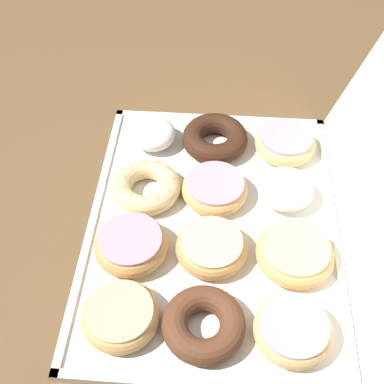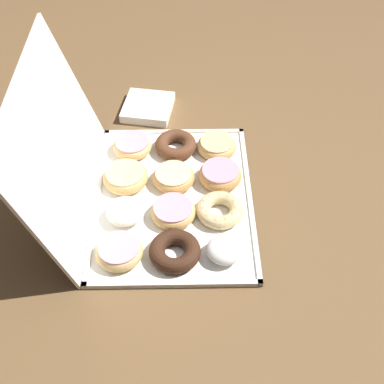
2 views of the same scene
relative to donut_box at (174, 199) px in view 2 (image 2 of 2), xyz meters
name	(u,v)px [view 2 (image 2 of 2)]	position (x,y,z in m)	size (l,w,h in m)	color
ground_plane	(174,200)	(0.00, 0.00, -0.01)	(3.00, 3.00, 0.00)	brown
donut_box	(174,199)	(0.00, 0.00, 0.00)	(0.53, 0.40, 0.01)	white
box_lid_open	(59,147)	(0.00, 0.26, 0.19)	(0.53, 0.40, 0.01)	white
powdered_filled_donut_0	(224,250)	(-0.18, -0.12, 0.03)	(0.08, 0.08, 0.04)	white
cruller_donut_1	(220,210)	(-0.06, -0.12, 0.02)	(0.12, 0.12, 0.04)	#EACC8C
pink_frosted_donut_2	(220,174)	(0.06, -0.12, 0.03)	(0.11, 0.11, 0.04)	tan
glazed_ring_donut_3	(217,146)	(0.18, -0.12, 0.02)	(0.11, 0.11, 0.04)	tan
chocolate_cake_ring_donut_4	(175,251)	(-0.18, -0.01, 0.02)	(0.12, 0.12, 0.04)	#381E11
pink_frosted_donut_5	(174,211)	(-0.06, 0.00, 0.02)	(0.11, 0.11, 0.04)	tan
glazed_ring_donut_6	(173,177)	(0.06, 0.00, 0.02)	(0.11, 0.11, 0.04)	tan
chocolate_cake_ring_donut_7	(176,145)	(0.18, -0.01, 0.02)	(0.12, 0.12, 0.04)	#59331E
pink_frosted_donut_8	(119,251)	(-0.18, 0.12, 0.02)	(0.11, 0.11, 0.04)	#E5B770
powdered_filled_donut_9	(125,211)	(-0.06, 0.12, 0.03)	(0.09, 0.09, 0.05)	white
glazed_ring_donut_10	(126,177)	(0.06, 0.13, 0.02)	(0.12, 0.12, 0.04)	tan
pink_frosted_donut_11	(132,145)	(0.18, 0.12, 0.02)	(0.11, 0.11, 0.04)	#E5B770
napkin_stack	(148,107)	(0.37, 0.08, 0.01)	(0.14, 0.14, 0.03)	white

